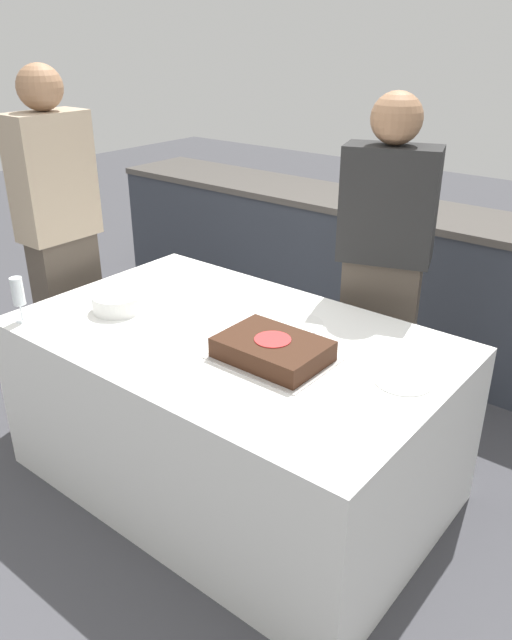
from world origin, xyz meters
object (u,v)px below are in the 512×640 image
Objects in this scene: wine_glass at (18,292)px; cake at (273,350)px; person_cutting_cake at (383,270)px; plate_stack at (118,302)px; person_seated_left at (61,242)px.

cake is at bearing 21.10° from wine_glass.
wine_glass is at bearing 31.28° from person_cutting_cake.
person_cutting_cake reaches higher than wine_glass.
cake is at bearing 71.11° from person_cutting_cake.
person_seated_left is (-0.58, 0.14, 0.13)m from plate_stack.
plate_stack is 1.12× the size of wine_glass.
wine_glass is (-0.23, -0.33, 0.09)m from plate_stack.
person_cutting_cake is at bearing 48.68° from plate_stack.
person_seated_left reaches higher than wine_glass.
wine_glass is at bearing -158.90° from cake.
person_seated_left is (-1.38, -0.77, 0.05)m from person_cutting_cake.
cake is 0.26× the size of person_cutting_cake.
cake is 2.20× the size of wine_glass.
person_seated_left reaches higher than cake.
wine_glass reaches higher than cake.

